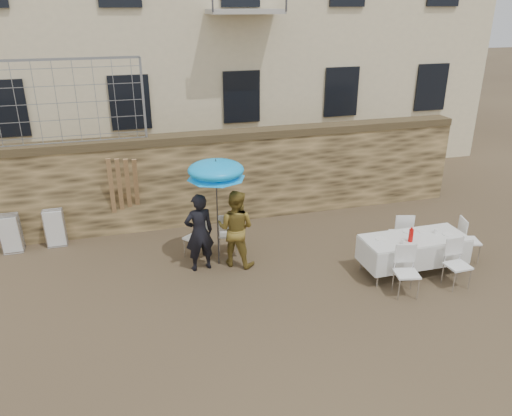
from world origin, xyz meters
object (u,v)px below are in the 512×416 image
object	(u,v)px
couple_chair_right	(228,232)
table_chair_front_right	(458,264)
woman_dress	(236,228)
banquet_table	(415,239)
man_suit	(199,232)
chair_stack_left	(12,231)
couple_chair_left	(195,236)
table_chair_front_left	(407,272)
table_chair_back	(401,233)
table_chair_side	(469,240)
chair_stack_right	(55,226)
soda_bottle	(411,235)
umbrella	(216,173)

from	to	relation	value
couple_chair_right	table_chair_front_right	world-z (taller)	same
woman_dress	banquet_table	world-z (taller)	woman_dress
man_suit	chair_stack_left	distance (m)	4.32
couple_chair_right	woman_dress	bearing A→B (deg)	107.70
couple_chair_left	table_chair_front_left	xyz separation A→B (m)	(3.50, -2.59, 0.00)
table_chair_front_left	couple_chair_right	bearing A→B (deg)	149.30
woman_dress	table_chair_back	distance (m)	3.60
table_chair_side	chair_stack_right	xyz separation A→B (m)	(-8.43, 3.15, -0.02)
couple_chair_left	banquet_table	size ratio (longest dim) A/B	0.46
table_chair_back	table_chair_front_left	bearing A→B (deg)	77.56
couple_chair_left	table_chair_side	size ratio (longest dim) A/B	1.00
couple_chair_left	table_chair_back	size ratio (longest dim) A/B	1.00
banquet_table	soda_bottle	xyz separation A→B (m)	(-0.20, -0.15, 0.17)
couple_chair_left	soda_bottle	xyz separation A→B (m)	(3.90, -1.99, 0.43)
table_chair_back	umbrella	bearing A→B (deg)	6.32
woman_dress	banquet_table	distance (m)	3.59
chair_stack_left	umbrella	bearing A→B (deg)	-23.86
banquet_table	table_chair_front_left	xyz separation A→B (m)	(-0.60, -0.75, -0.25)
woman_dress	chair_stack_left	world-z (taller)	woman_dress
couple_chair_right	chair_stack_left	world-z (taller)	couple_chair_right
umbrella	couple_chair_left	size ratio (longest dim) A/B	2.21
table_chair_front_right	chair_stack_left	size ratio (longest dim) A/B	1.04
woman_dress	table_chair_back	world-z (taller)	woman_dress
couple_chair_right	table_chair_side	bearing A→B (deg)	172.63
chair_stack_right	couple_chair_left	bearing A→B (deg)	-25.88
man_suit	table_chair_side	bearing A→B (deg)	159.22
man_suit	couple_chair_right	xyz separation A→B (m)	(0.70, 0.55, -0.34)
banquet_table	couple_chair_left	bearing A→B (deg)	155.89
table_chair_front_right	man_suit	bearing A→B (deg)	154.08
umbrella	soda_bottle	xyz separation A→B (m)	(3.50, -1.54, -1.10)
chair_stack_left	chair_stack_right	bearing A→B (deg)	0.00
banquet_table	soda_bottle	world-z (taller)	soda_bottle
woman_dress	table_chair_side	size ratio (longest dim) A/B	1.70
table_chair_back	man_suit	bearing A→B (deg)	8.41
couple_chair_right	banquet_table	bearing A→B (deg)	164.15
umbrella	table_chair_back	xyz separation A→B (m)	(3.90, -0.59, -1.53)
couple_chair_left	couple_chair_right	distance (m)	0.70
couple_chair_left	table_chair_back	xyz separation A→B (m)	(4.30, -1.04, 0.00)
man_suit	table_chair_front_right	world-z (taller)	man_suit
chair_stack_right	soda_bottle	bearing A→B (deg)	-26.51
man_suit	couple_chair_right	size ratio (longest dim) A/B	1.71
table_chair_side	table_chair_back	bearing A→B (deg)	75.00
soda_bottle	table_chair_side	distance (m)	1.67
couple_chair_right	table_chair_front_left	world-z (taller)	same
banquet_table	soda_bottle	distance (m)	0.30
couple_chair_left	soda_bottle	world-z (taller)	soda_bottle
table_chair_side	chair_stack_right	bearing A→B (deg)	84.73
couple_chair_left	soda_bottle	bearing A→B (deg)	116.93
man_suit	umbrella	world-z (taller)	umbrella
umbrella	woman_dress	bearing A→B (deg)	-15.95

